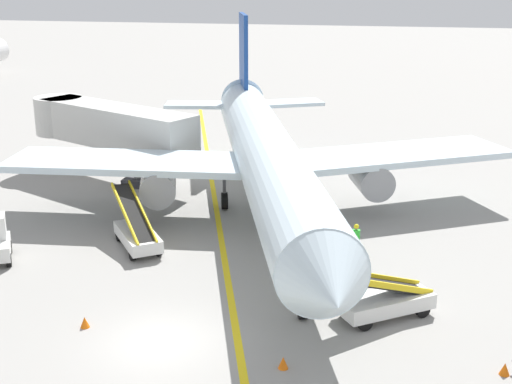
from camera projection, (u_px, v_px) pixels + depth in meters
name	position (u px, v px, depth m)	size (l,w,h in m)	color
ground_plane	(160.00, 341.00, 25.87)	(300.00, 300.00, 0.00)	gray
taxi_line_yellow	(229.00, 287.00, 30.27)	(0.30, 80.00, 0.01)	yellow
airliner	(266.00, 156.00, 37.92)	(27.69, 34.49, 10.10)	silver
jet_bridge	(102.00, 124.00, 45.05)	(12.70, 7.87, 4.85)	beige
belt_loader_forward_hold	(137.00, 232.00, 34.35)	(3.93, 4.79, 2.59)	silver
belt_loader_aft_hold	(383.00, 299.00, 27.45)	(4.80, 3.92, 2.59)	silver
ground_crew_marshaller	(356.00, 240.00, 33.06)	(0.36, 0.24, 1.70)	#26262D
safety_cone_nose_left	(505.00, 369.00, 23.68)	(0.36, 0.36, 0.44)	orange
safety_cone_nose_right	(283.00, 363.00, 24.06)	(0.36, 0.36, 0.44)	orange
safety_cone_wingtip_left	(85.00, 322.00, 26.81)	(0.36, 0.36, 0.44)	orange
safety_cone_wingtip_right	(320.00, 270.00, 31.39)	(0.36, 0.36, 0.44)	orange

